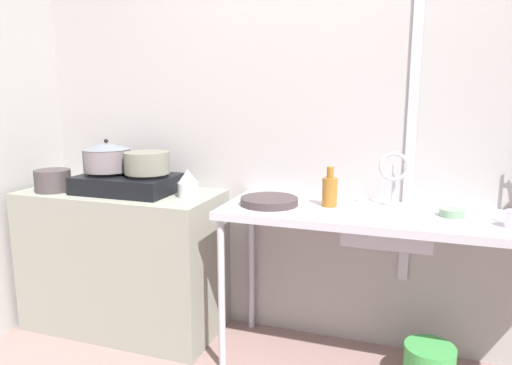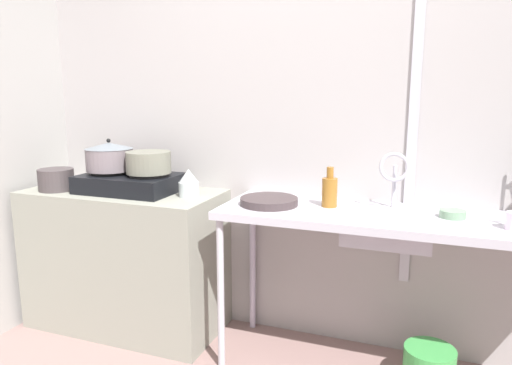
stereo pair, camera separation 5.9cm
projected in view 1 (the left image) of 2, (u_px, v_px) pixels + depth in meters
The scene contains 15 objects.
wall_back at pixel (343, 100), 2.53m from camera, with size 4.50×0.10×2.73m, color #AAA4A3.
wall_metal_strip at pixel (415, 73), 2.33m from camera, with size 0.05×0.01×2.18m, color #BCB9C6.
counter_concrete at pixel (124, 260), 2.81m from camera, with size 1.16×0.53×0.84m, color gray.
counter_sink at pixel (404, 227), 2.23m from camera, with size 1.78×0.53×0.84m.
stove at pixel (128, 183), 2.70m from camera, with size 0.55×0.37×0.12m.
pot_on_left_burner at pixel (107, 157), 2.71m from camera, with size 0.27×0.27×0.19m.
pot_on_right_burner at pixel (147, 163), 2.63m from camera, with size 0.25×0.25×0.12m.
pot_beside_stove at pixel (53, 180), 2.73m from camera, with size 0.20×0.20×0.13m.
percolator at pixel (188, 183), 2.58m from camera, with size 0.11×0.11×0.15m.
sink_basin at pixel (388, 228), 2.23m from camera, with size 0.40×0.28×0.13m, color #BCB9C6.
faucet at pixel (394, 170), 2.29m from camera, with size 0.14×0.08×0.29m.
frying_pan at pixel (269, 201), 2.40m from camera, with size 0.30×0.30×0.04m, color #3D3233.
small_bowl_on_drainboard at pixel (452, 213), 2.18m from camera, with size 0.12×0.12×0.04m, color gray.
bottle_by_sink at pixel (330, 191), 2.36m from camera, with size 0.08×0.08×0.20m.
bucket_on_floor at pixel (429, 365), 2.29m from camera, with size 0.24×0.24×0.20m, color green.
Camera 1 is at (0.39, -1.10, 1.40)m, focal length 32.92 mm.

